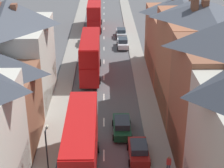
# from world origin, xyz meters

# --- Properties ---
(pavement_left) EXTENTS (2.20, 104.00, 0.14)m
(pavement_left) POSITION_xyz_m (-5.10, 38.00, 0.07)
(pavement_left) COLOR gray
(pavement_left) RESTS_ON ground
(pavement_right) EXTENTS (2.20, 104.00, 0.14)m
(pavement_right) POSITION_xyz_m (5.10, 38.00, 0.07)
(pavement_right) COLOR gray
(pavement_right) RESTS_ON ground
(centre_line_dashes) EXTENTS (0.14, 97.80, 0.01)m
(centre_line_dashes) POSITION_xyz_m (0.00, 36.00, 0.01)
(centre_line_dashes) COLOR silver
(centre_line_dashes) RESTS_ON ground
(double_decker_bus_lead) EXTENTS (2.74, 10.80, 5.30)m
(double_decker_bus_lead) POSITION_xyz_m (-1.81, 37.01, 2.82)
(double_decker_bus_lead) COLOR #B70F0F
(double_decker_bus_lead) RESTS_ON ground
(double_decker_bus_mid_street) EXTENTS (2.74, 10.80, 5.30)m
(double_decker_bus_mid_street) POSITION_xyz_m (-1.81, 15.22, 2.82)
(double_decker_bus_mid_street) COLOR red
(double_decker_bus_mid_street) RESTS_ON ground
(double_decker_bus_far_approaching) EXTENTS (2.74, 10.80, 5.30)m
(double_decker_bus_far_approaching) POSITION_xyz_m (-1.81, 59.88, 2.82)
(double_decker_bus_far_approaching) COLOR red
(double_decker_bus_far_approaching) RESTS_ON ground
(car_near_blue) EXTENTS (1.90, 4.44, 1.66)m
(car_near_blue) POSITION_xyz_m (-3.10, 50.24, 0.84)
(car_near_blue) COLOR maroon
(car_near_blue) RESTS_ON ground
(car_parked_left_a) EXTENTS (1.90, 4.09, 1.57)m
(car_parked_left_a) POSITION_xyz_m (3.10, 54.49, 0.80)
(car_parked_left_a) COLOR #B7BABF
(car_parked_left_a) RESTS_ON ground
(car_parked_right_a) EXTENTS (1.90, 4.22, 1.67)m
(car_parked_right_a) POSITION_xyz_m (3.10, 48.43, 0.84)
(car_parked_right_a) COLOR silver
(car_parked_right_a) RESTS_ON ground
(car_mid_white) EXTENTS (1.90, 4.32, 1.62)m
(car_mid_white) POSITION_xyz_m (-1.80, 50.06, 0.82)
(car_mid_white) COLOR black
(car_mid_white) RESTS_ON ground
(car_far_grey) EXTENTS (1.90, 4.48, 1.61)m
(car_far_grey) POSITION_xyz_m (1.80, 21.79, 0.82)
(car_far_grey) COLOR #144728
(car_far_grey) RESTS_ON ground
(car_parked_right_b) EXTENTS (1.90, 3.95, 1.58)m
(car_parked_right_b) POSITION_xyz_m (3.10, 17.53, 0.80)
(car_parked_right_b) COLOR maroon
(car_parked_right_b) RESTS_ON ground
(pedestrian_mid_right) EXTENTS (0.36, 0.22, 1.61)m
(pedestrian_mid_right) POSITION_xyz_m (5.41, 15.20, 1.03)
(pedestrian_mid_right) COLOR #3D4256
(pedestrian_mid_right) RESTS_ON pavement_right
(street_lamp) EXTENTS (0.20, 1.12, 5.50)m
(street_lamp) POSITION_xyz_m (-4.25, 13.40, 3.24)
(street_lamp) COLOR black
(street_lamp) RESTS_ON ground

